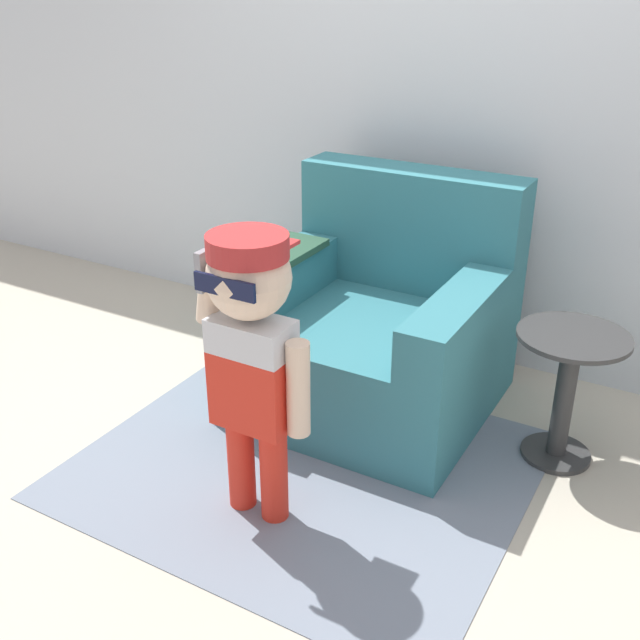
# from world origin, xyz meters

# --- Properties ---
(ground_plane) EXTENTS (10.00, 10.00, 0.00)m
(ground_plane) POSITION_xyz_m (0.00, 0.00, 0.00)
(ground_plane) COLOR #BCB29E
(wall_back) EXTENTS (10.00, 0.05, 2.60)m
(wall_back) POSITION_xyz_m (0.00, 0.68, 1.30)
(wall_back) COLOR silver
(wall_back) RESTS_ON ground_plane
(armchair) EXTENTS (1.00, 0.96, 0.95)m
(armchair) POSITION_xyz_m (-0.05, 0.07, 0.34)
(armchair) COLOR teal
(armchair) RESTS_ON ground_plane
(person_child) EXTENTS (0.41, 0.31, 1.01)m
(person_child) POSITION_xyz_m (-0.07, -0.83, 0.67)
(person_child) COLOR red
(person_child) RESTS_ON ground_plane
(side_table) EXTENTS (0.41, 0.41, 0.53)m
(side_table) POSITION_xyz_m (0.75, 0.01, 0.32)
(side_table) COLOR #333333
(side_table) RESTS_ON ground_plane
(rug) EXTENTS (1.61, 1.38, 0.01)m
(rug) POSITION_xyz_m (-0.06, -0.53, 0.00)
(rug) COLOR gray
(rug) RESTS_ON ground_plane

